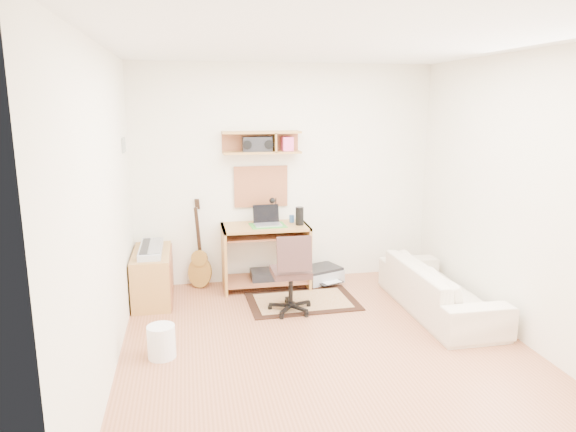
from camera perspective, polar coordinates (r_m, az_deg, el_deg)
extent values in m
cube|color=#AD6B48|center=(4.83, 4.25, -14.32)|extent=(3.60, 4.00, 0.01)
cube|color=white|center=(4.35, 4.82, 18.18)|extent=(3.60, 4.00, 0.01)
cube|color=white|center=(6.33, -0.31, 4.51)|extent=(3.60, 0.01, 2.60)
cube|color=white|center=(4.30, -19.37, 0.11)|extent=(0.01, 4.00, 2.60)
cube|color=white|center=(5.18, 24.15, 1.70)|extent=(0.01, 4.00, 2.60)
cube|color=#B68140|center=(6.12, -2.88, 7.99)|extent=(0.90, 0.25, 0.26)
cube|color=tan|center=(6.28, -2.96, 3.23)|extent=(0.64, 0.03, 0.49)
cube|color=#4C8CBF|center=(5.72, -17.39, 7.35)|extent=(0.02, 0.20, 0.15)
cylinder|color=black|center=(6.11, 1.26, -0.01)|extent=(0.10, 0.10, 0.21)
cylinder|color=#2D5387|center=(6.26, 0.42, -0.30)|extent=(0.06, 0.06, 0.09)
cube|color=black|center=(6.11, -3.37, 7.78)|extent=(0.33, 0.15, 0.17)
cube|color=#CAB887|center=(5.86, 1.56, -9.21)|extent=(1.21, 0.83, 0.02)
cube|color=#B68140|center=(6.03, -14.49, -6.30)|extent=(0.40, 0.90, 0.55)
cube|color=#B2B5BA|center=(5.94, -14.64, -3.48)|extent=(0.24, 0.76, 0.07)
cylinder|color=white|center=(4.76, -13.57, -13.11)|extent=(0.29, 0.29, 0.29)
cube|color=#A5A8AA|center=(6.48, 3.56, -6.39)|extent=(0.57, 0.50, 0.18)
imported|color=beige|center=(5.73, 16.13, -6.71)|extent=(0.51, 1.74, 0.68)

